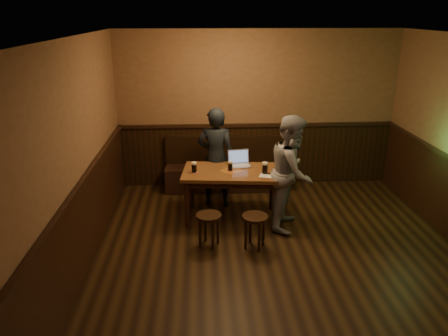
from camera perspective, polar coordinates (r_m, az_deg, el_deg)
name	(u,v)px	position (r m, az deg, el deg)	size (l,w,h in m)	color
room	(285,175)	(5.34, 8.01, -0.91)	(5.04, 6.04, 2.84)	black
bench	(227,172)	(7.94, 0.34, -0.54)	(2.20, 0.50, 0.95)	black
pub_table	(231,177)	(6.66, 0.97, -1.20)	(1.54, 0.97, 0.79)	brown
stool_left	(209,221)	(5.99, -1.99, -6.92)	(0.45, 0.45, 0.47)	black
stool_right	(255,222)	(5.96, 4.07, -7.07)	(0.45, 0.45, 0.48)	black
pint_left	(194,167)	(6.55, -3.92, 0.09)	(0.10, 0.10, 0.16)	maroon
pint_mid	(230,166)	(6.61, 0.82, 0.26)	(0.09, 0.09, 0.15)	maroon
pint_right	(265,168)	(6.52, 5.37, 0.02)	(0.11, 0.11, 0.17)	maroon
laptop	(239,162)	(6.84, 1.99, 0.84)	(0.37, 0.31, 0.24)	silver
menu	(267,176)	(6.44, 5.65, -1.04)	(0.22, 0.15, 0.00)	silver
person_suit	(216,158)	(7.09, -1.06, 1.37)	(0.61, 0.40, 1.66)	black
person_grey	(292,172)	(6.44, 8.87, -0.58)	(0.83, 0.65, 1.71)	gray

